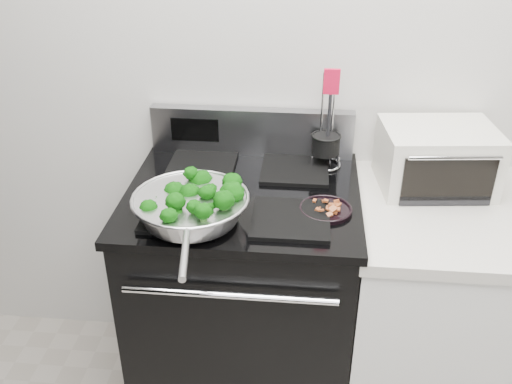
# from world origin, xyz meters

# --- Properties ---
(back_wall) EXTENTS (4.00, 0.02, 2.70)m
(back_wall) POSITION_xyz_m (0.00, 1.75, 1.35)
(back_wall) COLOR beige
(back_wall) RESTS_ON ground
(gas_range) EXTENTS (0.79, 0.69, 1.13)m
(gas_range) POSITION_xyz_m (-0.30, 1.41, 0.49)
(gas_range) COLOR black
(gas_range) RESTS_ON floor
(counter) EXTENTS (0.62, 0.68, 0.92)m
(counter) POSITION_xyz_m (0.39, 1.41, 0.46)
(counter) COLOR white
(counter) RESTS_ON floor
(skillet) EXTENTS (0.36, 0.57, 0.08)m
(skillet) POSITION_xyz_m (-0.43, 1.21, 1.01)
(skillet) COLOR silver
(skillet) RESTS_ON gas_range
(broccoli_pile) EXTENTS (0.28, 0.28, 0.10)m
(broccoli_pile) POSITION_xyz_m (-0.44, 1.21, 1.03)
(broccoli_pile) COLOR black
(broccoli_pile) RESTS_ON skillet
(bacon_plate) EXTENTS (0.17, 0.17, 0.04)m
(bacon_plate) POSITION_xyz_m (-0.02, 1.31, 0.97)
(bacon_plate) COLOR black
(bacon_plate) RESTS_ON gas_range
(utensil_holder) EXTENTS (0.12, 0.12, 0.37)m
(utensil_holder) POSITION_xyz_m (-0.02, 1.64, 1.02)
(utensil_holder) COLOR silver
(utensil_holder) RESTS_ON gas_range
(toaster_oven) EXTENTS (0.41, 0.33, 0.22)m
(toaster_oven) POSITION_xyz_m (0.36, 1.58, 1.03)
(toaster_oven) COLOR white
(toaster_oven) RESTS_ON counter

